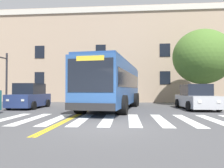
# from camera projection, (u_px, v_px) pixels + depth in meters

# --- Properties ---
(ground_plane) EXTENTS (120.00, 120.00, 0.00)m
(ground_plane) POSITION_uv_depth(u_px,v_px,m) (109.00, 128.00, 8.05)
(ground_plane) COLOR #4C4C4F
(crosswalk) EXTENTS (12.80, 4.51, 0.01)m
(crosswalk) POSITION_uv_depth(u_px,v_px,m) (134.00, 120.00, 10.13)
(crosswalk) COLOR white
(crosswalk) RESTS_ON ground
(lane_line_yellow_inner) EXTENTS (0.12, 36.00, 0.01)m
(lane_line_yellow_inner) POSITION_uv_depth(u_px,v_px,m) (104.00, 102.00, 24.35)
(lane_line_yellow_inner) COLOR gold
(lane_line_yellow_inner) RESTS_ON ground
(lane_line_yellow_outer) EXTENTS (0.12, 36.00, 0.01)m
(lane_line_yellow_outer) POSITION_uv_depth(u_px,v_px,m) (105.00, 102.00, 24.33)
(lane_line_yellow_outer) COLOR gold
(lane_line_yellow_outer) RESTS_ON ground
(city_bus) EXTENTS (3.98, 10.90, 3.30)m
(city_bus) POSITION_uv_depth(u_px,v_px,m) (113.00, 84.00, 15.67)
(city_bus) COLOR #2D5699
(city_bus) RESTS_ON ground
(car_navy_near_lane) EXTENTS (2.04, 4.07, 1.86)m
(car_navy_near_lane) POSITION_uv_depth(u_px,v_px,m) (30.00, 97.00, 16.39)
(car_navy_near_lane) COLOR navy
(car_navy_near_lane) RESTS_ON ground
(car_silver_far_lane) EXTENTS (2.28, 4.72, 1.78)m
(car_silver_far_lane) POSITION_uv_depth(u_px,v_px,m) (196.00, 98.00, 15.51)
(car_silver_far_lane) COLOR #B7BABF
(car_silver_far_lane) RESTS_ON ground
(car_white_behind_bus) EXTENTS (2.25, 4.63, 1.91)m
(car_white_behind_bus) POSITION_uv_depth(u_px,v_px,m) (127.00, 94.00, 25.13)
(car_white_behind_bus) COLOR white
(car_white_behind_bus) RESTS_ON ground
(street_tree_curbside_large) EXTENTS (6.92, 7.06, 6.56)m
(street_tree_curbside_large) POSITION_uv_depth(u_px,v_px,m) (202.00, 57.00, 18.81)
(street_tree_curbside_large) COLOR brown
(street_tree_curbside_large) RESTS_ON ground
(building_facade) EXTENTS (34.70, 7.37, 10.60)m
(building_facade) POSITION_uv_depth(u_px,v_px,m) (105.00, 59.00, 27.54)
(building_facade) COLOR tan
(building_facade) RESTS_ON ground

